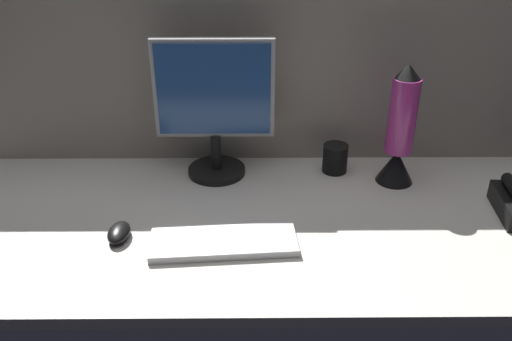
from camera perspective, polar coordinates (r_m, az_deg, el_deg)
ground_plane at (r=151.03cm, az=0.53°, el=-5.19°), size 180.00×80.00×3.00cm
cubicle_wall_back at (r=172.23cm, az=0.37°, el=9.94°), size 180.00×5.00×55.22cm
monitor at (r=162.50cm, az=-4.42°, el=6.99°), size 35.75×18.00×42.68cm
keyboard at (r=138.13cm, az=-3.43°, el=-7.57°), size 37.85×15.67×2.00cm
mouse at (r=144.62cm, az=-14.26°, el=-6.35°), size 5.84×9.74×3.40cm
mug_black_travel at (r=172.07cm, az=8.34°, el=1.28°), size 7.80×7.80×9.09cm
lava_lamp at (r=165.39cm, az=14.93°, el=3.65°), size 11.30×11.30×36.99cm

